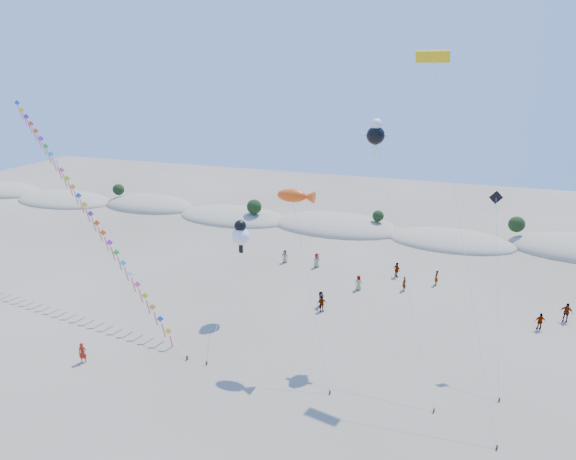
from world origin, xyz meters
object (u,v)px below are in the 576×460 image
at_px(kite_train, 83,202).
at_px(parafoil_kite, 434,63).
at_px(fish_kite, 296,196).
at_px(flyer_foreground, 83,353).

xyz_separation_m(kite_train, parafoil_kite, (31.50, 1.33, 12.72)).
distance_m(fish_kite, flyer_foreground, 20.85).
height_order(parafoil_kite, flyer_foreground, parafoil_kite).
bearing_deg(parafoil_kite, kite_train, -177.58).
xyz_separation_m(kite_train, fish_kite, (22.54, -2.66, 3.17)).
height_order(fish_kite, flyer_foreground, fish_kite).
distance_m(kite_train, flyer_foreground, 15.58).
bearing_deg(flyer_foreground, parafoil_kite, 5.27).
xyz_separation_m(kite_train, flyer_foreground, (7.41, -10.42, -8.90)).
distance_m(kite_train, parafoil_kite, 34.00).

